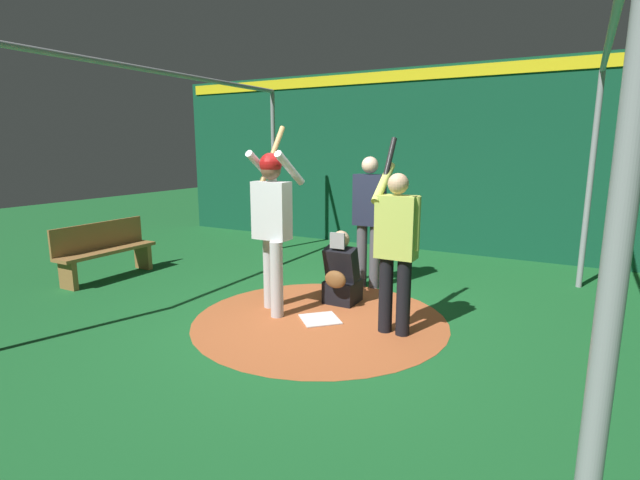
# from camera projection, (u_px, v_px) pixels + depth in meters

# --- Properties ---
(ground_plane) EXTENTS (27.66, 27.66, 0.00)m
(ground_plane) POSITION_uv_depth(u_px,v_px,m) (320.00, 320.00, 5.50)
(ground_plane) COLOR #195B28
(dirt_circle) EXTENTS (2.94, 2.94, 0.01)m
(dirt_circle) POSITION_uv_depth(u_px,v_px,m) (320.00, 320.00, 5.50)
(dirt_circle) COLOR #AD562D
(dirt_circle) RESTS_ON ground
(home_plate) EXTENTS (0.59, 0.59, 0.01)m
(home_plate) POSITION_uv_depth(u_px,v_px,m) (320.00, 319.00, 5.50)
(home_plate) COLOR white
(home_plate) RESTS_ON dirt_circle
(batter) EXTENTS (0.68, 0.49, 2.23)m
(batter) POSITION_uv_depth(u_px,v_px,m) (272.00, 216.00, 5.56)
(batter) COLOR #BCBCC0
(batter) RESTS_ON ground
(catcher) EXTENTS (0.58, 0.40, 0.95)m
(catcher) POSITION_uv_depth(u_px,v_px,m) (341.00, 275.00, 6.02)
(catcher) COLOR black
(catcher) RESTS_ON ground
(umpire) EXTENTS (0.23, 0.49, 1.85)m
(umpire) POSITION_uv_depth(u_px,v_px,m) (369.00, 214.00, 6.61)
(umpire) COLOR #4C4C51
(umpire) RESTS_ON ground
(visitor) EXTENTS (0.55, 0.49, 2.08)m
(visitor) POSITION_uv_depth(u_px,v_px,m) (396.00, 242.00, 4.94)
(visitor) COLOR black
(visitor) RESTS_ON ground
(back_wall) EXTENTS (0.22, 11.66, 3.43)m
(back_wall) POSITION_uv_depth(u_px,v_px,m) (432.00, 160.00, 8.93)
(back_wall) COLOR #0F472D
(back_wall) RESTS_ON ground
(cage_frame) EXTENTS (5.98, 5.32, 3.01)m
(cage_frame) POSITION_uv_depth(u_px,v_px,m) (320.00, 133.00, 5.08)
(cage_frame) COLOR gray
(cage_frame) RESTS_ON ground
(bench) EXTENTS (1.55, 0.36, 0.85)m
(bench) POSITION_uv_depth(u_px,v_px,m) (105.00, 250.00, 7.18)
(bench) COLOR olive
(bench) RESTS_ON ground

